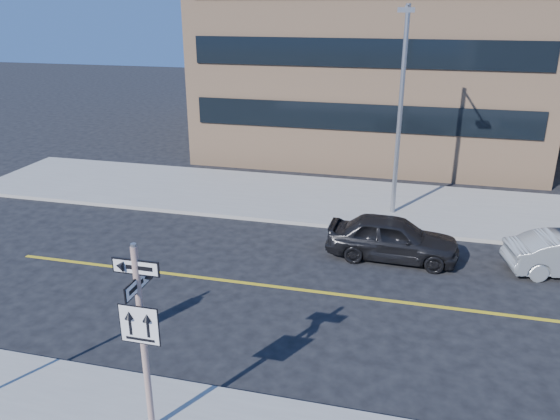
# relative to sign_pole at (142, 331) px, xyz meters

# --- Properties ---
(ground) EXTENTS (120.00, 120.00, 0.00)m
(ground) POSITION_rel_sign_pole_xyz_m (0.00, 2.51, -2.44)
(ground) COLOR black
(ground) RESTS_ON ground
(sign_pole) EXTENTS (0.92, 0.92, 4.06)m
(sign_pole) POSITION_rel_sign_pole_xyz_m (0.00, 0.00, 0.00)
(sign_pole) COLOR beige
(sign_pole) RESTS_ON near_sidewalk
(parked_car_a) EXTENTS (1.93, 4.45, 1.50)m
(parked_car_a) POSITION_rel_sign_pole_xyz_m (4.20, 9.46, -1.69)
(parked_car_a) COLOR black
(parked_car_a) RESTS_ON ground
(streetlight_a) EXTENTS (0.55, 2.25, 8.00)m
(streetlight_a) POSITION_rel_sign_pole_xyz_m (4.00, 13.27, 2.32)
(streetlight_a) COLOR gray
(streetlight_a) RESTS_ON far_sidewalk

